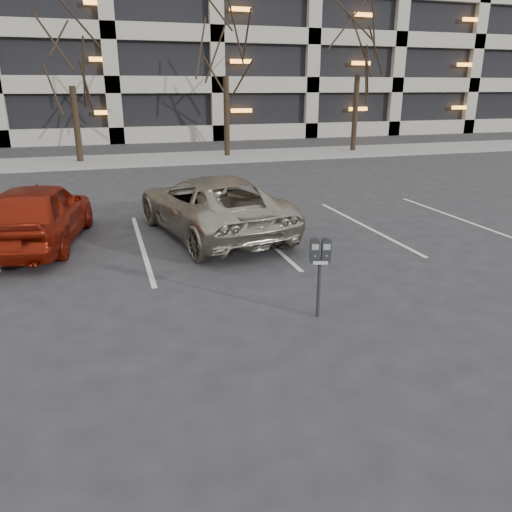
# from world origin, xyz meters

# --- Properties ---
(ground) EXTENTS (140.00, 140.00, 0.00)m
(ground) POSITION_xyz_m (0.00, 0.00, 0.00)
(ground) COLOR #28282B
(ground) RESTS_ON ground
(sidewalk) EXTENTS (80.00, 4.00, 0.12)m
(sidewalk) POSITION_xyz_m (0.00, 16.00, 0.06)
(sidewalk) COLOR gray
(sidewalk) RESTS_ON ground
(stall_lines) EXTENTS (16.90, 5.20, 0.00)m
(stall_lines) POSITION_xyz_m (-1.40, 2.30, 0.01)
(stall_lines) COLOR silver
(stall_lines) RESTS_ON ground
(parking_garage) EXTENTS (52.00, 20.00, 19.00)m
(parking_garage) POSITION_xyz_m (12.00, 33.84, 9.26)
(parking_garage) COLOR black
(parking_garage) RESTS_ON ground
(tree_b) EXTENTS (3.34, 3.34, 7.59)m
(tree_b) POSITION_xyz_m (-3.00, 16.00, 5.48)
(tree_b) COLOR black
(tree_b) RESTS_ON ground
(tree_c) EXTENTS (3.79, 3.79, 8.60)m
(tree_c) POSITION_xyz_m (4.00, 16.00, 6.22)
(tree_c) COLOR black
(tree_c) RESTS_ON ground
(tree_d) EXTENTS (3.88, 3.88, 8.81)m
(tree_d) POSITION_xyz_m (11.00, 16.00, 6.37)
(tree_d) COLOR black
(tree_d) RESTS_ON ground
(parking_meter) EXTENTS (0.34, 0.21, 1.25)m
(parking_meter) POSITION_xyz_m (0.89, -2.19, 0.96)
(parking_meter) COLOR black
(parking_meter) RESTS_ON ground
(suv_silver) EXTENTS (3.26, 5.44, 1.42)m
(suv_silver) POSITION_xyz_m (0.32, 2.80, 0.71)
(suv_silver) COLOR #A69E8E
(suv_silver) RESTS_ON ground
(car_red) EXTENTS (2.43, 4.48, 1.45)m
(car_red) POSITION_xyz_m (-3.54, 3.04, 0.72)
(car_red) COLOR maroon
(car_red) RESTS_ON ground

